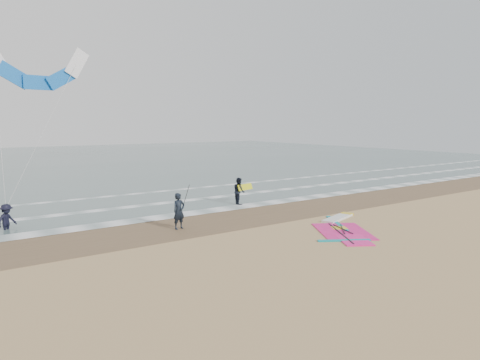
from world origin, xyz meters
TOP-DOWN VIEW (x-y plane):
  - ground at (0.00, 0.00)m, footprint 120.00×120.00m
  - sea_water at (0.00, 48.00)m, footprint 120.00×80.00m
  - wet_sand_band at (0.00, 6.00)m, footprint 120.00×5.00m
  - foam_waterline at (0.00, 10.44)m, footprint 120.00×9.15m
  - windsurf_rig at (2.62, 0.99)m, footprint 5.50×5.21m
  - person_standing at (-4.08, 5.38)m, footprint 0.71×0.53m
  - person_walking at (1.92, 8.99)m, footprint 0.85×0.98m
  - person_wading at (-11.02, 9.88)m, footprint 1.20×1.13m
  - held_pole at (-3.78, 5.38)m, footprint 0.17×0.86m
  - carried_kiteboard at (2.32, 8.89)m, footprint 1.30×0.51m
  - surf_kite at (-8.50, 14.18)m, footprint 5.90×4.51m

SIDE VIEW (x-z plane):
  - ground at x=0.00m, z-range 0.00..0.00m
  - wet_sand_band at x=0.00m, z-range 0.00..0.01m
  - sea_water at x=0.00m, z-range 0.00..0.02m
  - foam_waterline at x=0.00m, z-range 0.02..0.04m
  - windsurf_rig at x=2.62m, z-range -0.03..0.10m
  - person_wading at x=-11.02m, z-range 0.00..1.63m
  - person_walking at x=1.92m, z-range 0.00..1.72m
  - person_standing at x=-4.08m, z-range 0.00..1.77m
  - carried_kiteboard at x=2.32m, z-range 0.89..1.28m
  - held_pole at x=-3.78m, z-range 0.39..2.21m
  - surf_kite at x=-8.50m, z-range 3.77..12.33m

